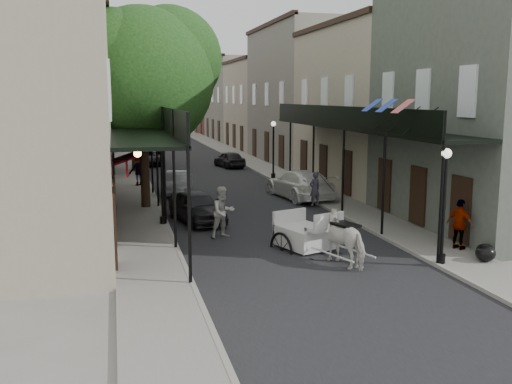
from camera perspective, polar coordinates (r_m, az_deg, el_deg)
ground at (r=19.54m, az=4.45°, el=-6.62°), size 140.00×140.00×0.00m
road at (r=38.64m, az=-4.94°, el=1.44°), size 8.00×90.00×0.01m
sidewalk_left at (r=38.18m, az=-12.37°, el=1.24°), size 2.20×90.00×0.12m
sidewalk_right at (r=39.72m, az=2.20°, el=1.77°), size 2.20×90.00×0.12m
building_row_left at (r=47.86m, az=-17.33°, el=8.91°), size 5.00×80.00×10.50m
building_row_right at (r=49.97m, az=3.03°, el=9.33°), size 5.00×80.00×10.50m
gallery_left at (r=24.84m, az=-11.28°, el=6.19°), size 2.20×18.05×4.88m
gallery_right at (r=27.05m, az=9.57°, el=6.50°), size 2.20×18.05×4.88m
tree_near at (r=28.05m, az=-10.54°, el=11.55°), size 7.31×6.80×9.63m
tree_far at (r=42.01m, az=-11.79°, el=9.90°), size 6.45×6.00×8.61m
lamppost_right_near at (r=19.04m, az=18.27°, el=-1.17°), size 0.32×0.32×3.71m
lamppost_left at (r=24.10m, az=-9.37°, el=1.36°), size 0.32×0.32×3.71m
lamppost_right_far at (r=37.34m, az=1.75°, el=4.35°), size 0.32×0.32×3.71m
horse at (r=18.85m, az=9.12°, el=-4.61°), size 1.54×2.22×1.72m
carriage at (r=20.79m, az=4.18°, el=-2.46°), size 2.31×2.86×2.87m
pedestrian_walking at (r=22.08m, az=-3.31°, el=-2.03°), size 1.18×1.04×2.01m
pedestrian_sidewalk_left at (r=35.03m, az=-11.71°, el=2.25°), size 1.46×1.20×1.96m
pedestrian_sidewalk_right at (r=21.19m, az=19.72°, el=-3.07°), size 0.82×1.13×1.78m
car_left_near at (r=24.96m, az=-5.94°, el=-1.47°), size 2.42×4.27×1.37m
car_left_mid at (r=32.33m, az=-7.82°, el=0.91°), size 2.08×3.98×1.25m
car_left_far at (r=46.26m, az=-10.53°, el=3.40°), size 2.67×4.59×1.20m
car_right_near at (r=30.67m, az=4.39°, el=0.79°), size 2.80×5.56×1.55m
car_right_far at (r=44.10m, az=-2.68°, el=3.29°), size 2.12×3.92×1.26m
trash_bags at (r=20.27m, az=21.95°, el=-5.61°), size 0.90×1.05×0.54m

